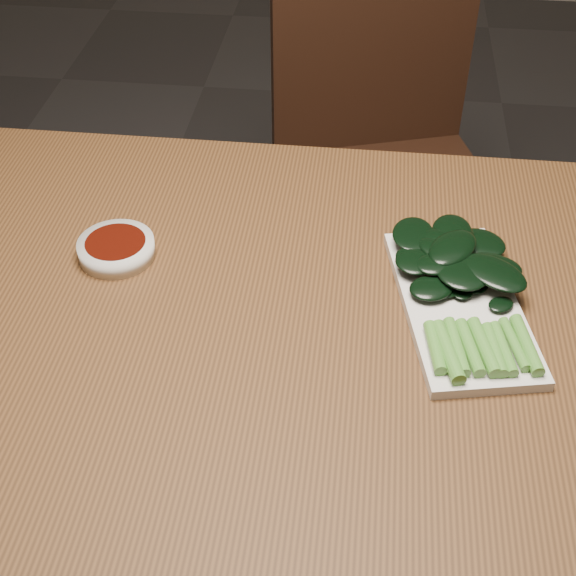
# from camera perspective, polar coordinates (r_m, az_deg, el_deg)

# --- Properties ---
(table) EXTENTS (1.40, 0.80, 0.75)m
(table) POSITION_cam_1_polar(r_m,az_deg,el_deg) (1.05, 0.29, -4.79)
(table) COLOR #4F3016
(table) RESTS_ON ground
(chair_far) EXTENTS (0.56, 0.56, 0.89)m
(chair_far) POSITION_cam_1_polar(r_m,az_deg,el_deg) (1.80, 6.78, 9.32)
(chair_far) COLOR black
(chair_far) RESTS_ON ground
(sauce_bowl) EXTENTS (0.10, 0.10, 0.02)m
(sauce_bowl) POSITION_cam_1_polar(r_m,az_deg,el_deg) (1.11, -12.11, 2.78)
(sauce_bowl) COLOR silver
(sauce_bowl) RESTS_ON table
(serving_plate) EXTENTS (0.20, 0.31, 0.01)m
(serving_plate) POSITION_cam_1_polar(r_m,az_deg,el_deg) (1.03, 12.16, -1.20)
(serving_plate) COLOR silver
(serving_plate) RESTS_ON table
(gai_lan) EXTENTS (0.19, 0.31, 0.03)m
(gai_lan) POSITION_cam_1_polar(r_m,az_deg,el_deg) (1.04, 12.12, 0.98)
(gai_lan) COLOR #529533
(gai_lan) RESTS_ON serving_plate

